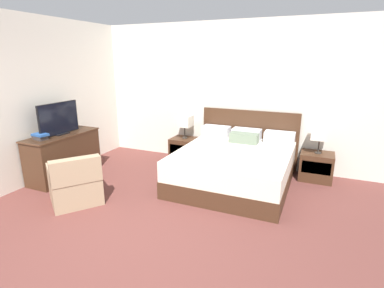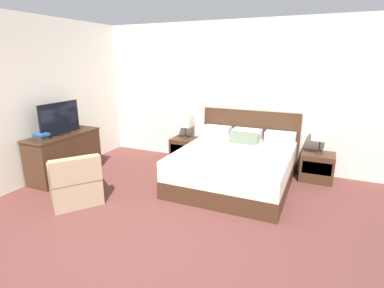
% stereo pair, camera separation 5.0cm
% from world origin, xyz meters
% --- Properties ---
extents(ground_plane, '(9.75, 9.75, 0.00)m').
position_xyz_m(ground_plane, '(0.00, 0.00, 0.00)').
color(ground_plane, brown).
extents(wall_back, '(6.40, 0.06, 2.80)m').
position_xyz_m(wall_back, '(0.00, 3.28, 1.40)').
color(wall_back, silver).
rests_on(wall_back, ground).
extents(wall_left, '(0.06, 5.05, 2.80)m').
position_xyz_m(wall_left, '(-2.63, 1.33, 1.40)').
color(wall_left, silver).
rests_on(wall_left, ground).
extents(bed, '(1.89, 2.08, 1.13)m').
position_xyz_m(bed, '(0.60, 2.23, 0.33)').
color(bed, '#422819').
rests_on(bed, ground).
extents(nightstand_left, '(0.55, 0.46, 0.49)m').
position_xyz_m(nightstand_left, '(-0.69, 2.96, 0.25)').
color(nightstand_left, '#422819').
rests_on(nightstand_left, ground).
extents(nightstand_right, '(0.55, 0.46, 0.49)m').
position_xyz_m(nightstand_right, '(1.89, 2.96, 0.25)').
color(nightstand_right, '#422819').
rests_on(nightstand_right, ground).
extents(table_lamp_left, '(0.29, 0.29, 0.48)m').
position_xyz_m(table_lamp_left, '(-0.69, 2.96, 0.85)').
color(table_lamp_left, '#332D28').
rests_on(table_lamp_left, nightstand_left).
extents(table_lamp_right, '(0.29, 0.29, 0.48)m').
position_xyz_m(table_lamp_right, '(1.89, 2.96, 0.85)').
color(table_lamp_right, '#332D28').
rests_on(table_lamp_right, nightstand_right).
extents(dresser, '(0.52, 1.37, 0.80)m').
position_xyz_m(dresser, '(-2.32, 1.28, 0.41)').
color(dresser, '#422819').
rests_on(dresser, ground).
extents(tv, '(0.18, 0.83, 0.56)m').
position_xyz_m(tv, '(-2.31, 1.26, 1.08)').
color(tv, black).
rests_on(tv, dresser).
extents(book_red_cover, '(0.21, 0.18, 0.03)m').
position_xyz_m(book_red_cover, '(-2.32, 0.85, 0.82)').
color(book_red_cover, '#383333').
rests_on(book_red_cover, dresser).
extents(book_blue_cover, '(0.23, 0.16, 0.04)m').
position_xyz_m(book_blue_cover, '(-2.34, 0.85, 0.85)').
color(book_blue_cover, '#383333').
rests_on(book_blue_cover, book_red_cover).
extents(book_small_top, '(0.26, 0.19, 0.04)m').
position_xyz_m(book_small_top, '(-2.32, 0.85, 0.89)').
color(book_small_top, '#234C8E').
rests_on(book_small_top, book_blue_cover).
extents(armchair_by_window, '(0.96, 0.96, 0.76)m').
position_xyz_m(armchair_by_window, '(-1.37, 0.56, 0.28)').
color(armchair_by_window, '#9E8466').
rests_on(armchair_by_window, ground).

